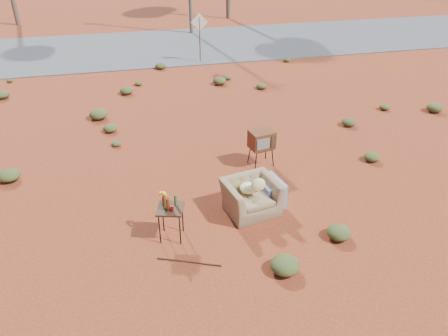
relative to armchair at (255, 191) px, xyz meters
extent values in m
plane|color=#973B1E|center=(-0.63, -0.34, -0.49)|extent=(140.00, 140.00, 0.00)
cube|color=#565659|center=(-0.63, 14.66, -0.47)|extent=(140.00, 7.00, 0.04)
imported|color=olive|center=(-0.10, -0.04, 0.03)|extent=(1.33, 1.00, 1.05)
ellipsoid|color=#FAF099|center=(-0.16, 0.00, 0.12)|extent=(0.38, 0.38, 0.22)
ellipsoid|color=#FAF099|center=(0.00, -0.23, 0.32)|extent=(0.34, 0.17, 0.34)
cube|color=navy|center=(0.43, 0.18, -0.18)|extent=(0.65, 0.87, 0.62)
cube|color=black|center=(0.77, 1.97, 0.02)|extent=(0.63, 0.53, 0.03)
cylinder|color=black|center=(0.55, 1.73, -0.24)|extent=(0.03, 0.03, 0.51)
cylinder|color=black|center=(1.06, 1.82, -0.24)|extent=(0.03, 0.03, 0.51)
cylinder|color=black|center=(0.48, 2.12, -0.24)|extent=(0.03, 0.03, 0.51)
cylinder|color=black|center=(0.98, 2.22, -0.24)|extent=(0.03, 0.03, 0.51)
cube|color=brown|center=(0.77, 1.97, 0.28)|extent=(0.71, 0.60, 0.49)
cube|color=slate|center=(0.73, 1.70, 0.28)|extent=(0.37, 0.09, 0.31)
cube|color=#472D19|center=(1.03, 1.76, 0.28)|extent=(0.14, 0.05, 0.35)
cube|color=#3C2616|center=(-2.01, -0.58, 0.25)|extent=(0.65, 0.65, 0.04)
cylinder|color=black|center=(-2.27, -0.73, -0.12)|extent=(0.03, 0.03, 0.74)
cylinder|color=black|center=(-1.86, -0.84, -0.12)|extent=(0.03, 0.03, 0.74)
cylinder|color=black|center=(-2.16, -0.32, -0.12)|extent=(0.03, 0.03, 0.74)
cylinder|color=black|center=(-1.75, -0.44, -0.12)|extent=(0.03, 0.03, 0.74)
cylinder|color=#512B0D|center=(-2.12, -0.50, 0.41)|extent=(0.07, 0.07, 0.28)
cylinder|color=#512B0D|center=(-2.05, -0.66, 0.42)|extent=(0.07, 0.07, 0.30)
cylinder|color=#305E28|center=(-1.88, -0.51, 0.40)|extent=(0.06, 0.06, 0.25)
cylinder|color=red|center=(-1.98, -0.70, 0.34)|extent=(0.07, 0.07, 0.14)
cylinder|color=silver|center=(-2.12, -0.39, 0.35)|extent=(0.08, 0.08, 0.15)
ellipsoid|color=gold|center=(-2.12, -0.39, 0.51)|extent=(0.17, 0.17, 0.13)
cylinder|color=#4E2114|center=(-1.79, -1.46, -0.47)|extent=(1.23, 0.54, 0.04)
cylinder|color=brown|center=(0.87, 11.66, 0.51)|extent=(0.06, 0.06, 2.00)
cube|color=silver|center=(0.87, 11.66, 1.31)|extent=(0.78, 0.04, 0.78)
ellipsoid|color=#465123|center=(-5.83, 2.66, -0.34)|extent=(0.56, 0.56, 0.31)
ellipsoid|color=#465123|center=(3.87, 1.46, -0.37)|extent=(0.44, 0.44, 0.24)
ellipsoid|color=#465123|center=(-3.63, 6.16, -0.33)|extent=(0.60, 0.60, 0.33)
ellipsoid|color=#465123|center=(6.17, 4.66, -0.39)|extent=(0.36, 0.36, 0.20)
ellipsoid|color=#465123|center=(2.57, 7.66, -0.38)|extent=(0.40, 0.40, 0.22)
ellipsoid|color=#465123|center=(-2.13, 9.16, -0.41)|extent=(0.30, 0.30, 0.17)
camera|label=1|loc=(-2.59, -7.99, 5.58)|focal=35.00mm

